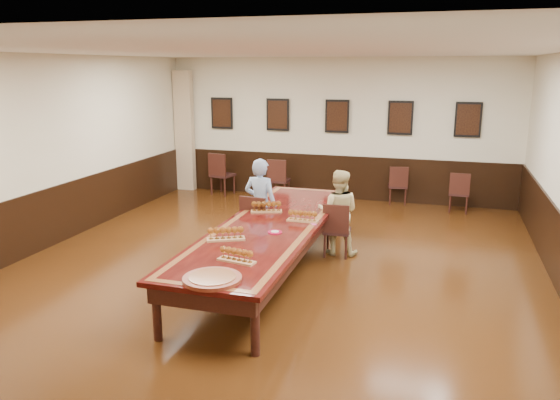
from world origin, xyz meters
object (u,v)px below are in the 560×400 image
(spare_chair_d, at_px, (459,192))
(conference_table, at_px, (270,234))
(chair_man, at_px, (258,223))
(spare_chair_c, at_px, (398,185))
(spare_chair_a, at_px, (222,173))
(spare_chair_b, at_px, (279,179))
(person_man, at_px, (261,205))
(chair_woman, at_px, (337,229))
(person_woman, at_px, (338,212))
(carved_platter, at_px, (212,279))

(spare_chair_d, height_order, conference_table, spare_chair_d)
(chair_man, relative_size, spare_chair_c, 1.12)
(spare_chair_a, relative_size, conference_table, 0.20)
(chair_man, bearing_deg, spare_chair_b, -72.52)
(spare_chair_c, bearing_deg, person_man, 54.32)
(chair_man, distance_m, person_man, 0.31)
(spare_chair_a, distance_m, person_man, 4.20)
(chair_man, height_order, conference_table, chair_man)
(chair_woman, height_order, spare_chair_d, chair_woman)
(person_man, height_order, person_woman, person_man)
(chair_man, bearing_deg, spare_chair_c, -109.89)
(chair_man, relative_size, spare_chair_d, 1.13)
(person_woman, bearing_deg, carved_platter, 74.30)
(person_man, bearing_deg, conference_table, 122.07)
(chair_woman, relative_size, person_man, 0.58)
(chair_man, height_order, spare_chair_d, chair_man)
(spare_chair_c, bearing_deg, chair_woman, 71.17)
(chair_woman, relative_size, person_woman, 0.64)
(chair_woman, distance_m, person_man, 1.32)
(chair_man, bearing_deg, spare_chair_a, -53.53)
(spare_chair_a, xyz_separation_m, person_woman, (3.45, -3.41, 0.19))
(spare_chair_d, distance_m, person_woman, 3.87)
(chair_man, xyz_separation_m, person_woman, (1.28, 0.27, 0.21))
(spare_chair_b, distance_m, carved_platter, 6.84)
(spare_chair_c, bearing_deg, spare_chair_b, -1.67)
(person_woman, xyz_separation_m, conference_table, (-0.79, -1.15, -0.09))
(chair_woman, distance_m, conference_table, 1.33)
(person_woman, bearing_deg, chair_man, 8.28)
(spare_chair_c, distance_m, spare_chair_d, 1.36)
(conference_table, bearing_deg, carved_platter, -88.38)
(spare_chair_b, height_order, person_woman, person_woman)
(spare_chair_d, xyz_separation_m, person_woman, (-1.94, -3.33, 0.27))
(spare_chair_a, distance_m, spare_chair_d, 5.40)
(spare_chair_a, bearing_deg, spare_chair_c, -163.44)
(spare_chair_a, bearing_deg, conference_table, 132.88)
(spare_chair_c, height_order, person_man, person_man)
(spare_chair_c, height_order, conference_table, spare_chair_c)
(spare_chair_a, distance_m, spare_chair_b, 1.44)
(chair_man, relative_size, spare_chair_a, 0.96)
(spare_chair_a, height_order, spare_chair_d, spare_chair_a)
(spare_chair_c, distance_m, carved_platter, 7.21)
(spare_chair_b, bearing_deg, chair_man, 100.24)
(spare_chair_a, relative_size, spare_chair_b, 1.06)
(chair_woman, height_order, spare_chair_a, spare_chair_a)
(chair_woman, height_order, carved_platter, chair_woman)
(spare_chair_c, bearing_deg, conference_table, 64.24)
(chair_woman, xyz_separation_m, conference_table, (-0.79, -1.06, 0.17))
(chair_woman, distance_m, spare_chair_c, 3.84)
(carved_platter, bearing_deg, chair_woman, 77.45)
(chair_woman, xyz_separation_m, spare_chair_a, (-3.46, 3.50, 0.06))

